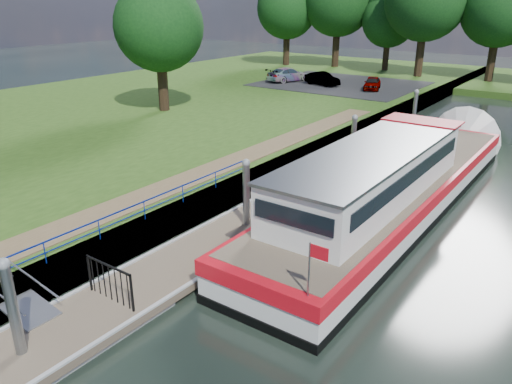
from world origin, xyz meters
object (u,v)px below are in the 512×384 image
Objects in this scene: car_b at (322,79)px; barge at (398,182)px; pontoon at (307,194)px; car_a at (372,83)px; car_c at (288,74)px.

barge is at bearing -127.79° from car_b.
car_a reaches higher than pontoon.
car_a is (-10.85, 22.25, 0.30)m from barge.
pontoon is 8.45× the size of car_b.
barge reaches higher than car_b.
pontoon is 28.09m from car_c.
car_c is at bearing 124.08° from pontoon.
car_b is at bearing 117.32° from pontoon.
pontoon is at bearing -91.47° from car_a.
car_a is at bearing -159.84° from car_c.
car_c is at bearing 163.95° from car_a.
car_c reaches higher than car_a.
barge is 29.20m from car_c.
barge is 24.76m from car_a.
car_b is (-15.53, 21.75, 0.33)m from barge.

